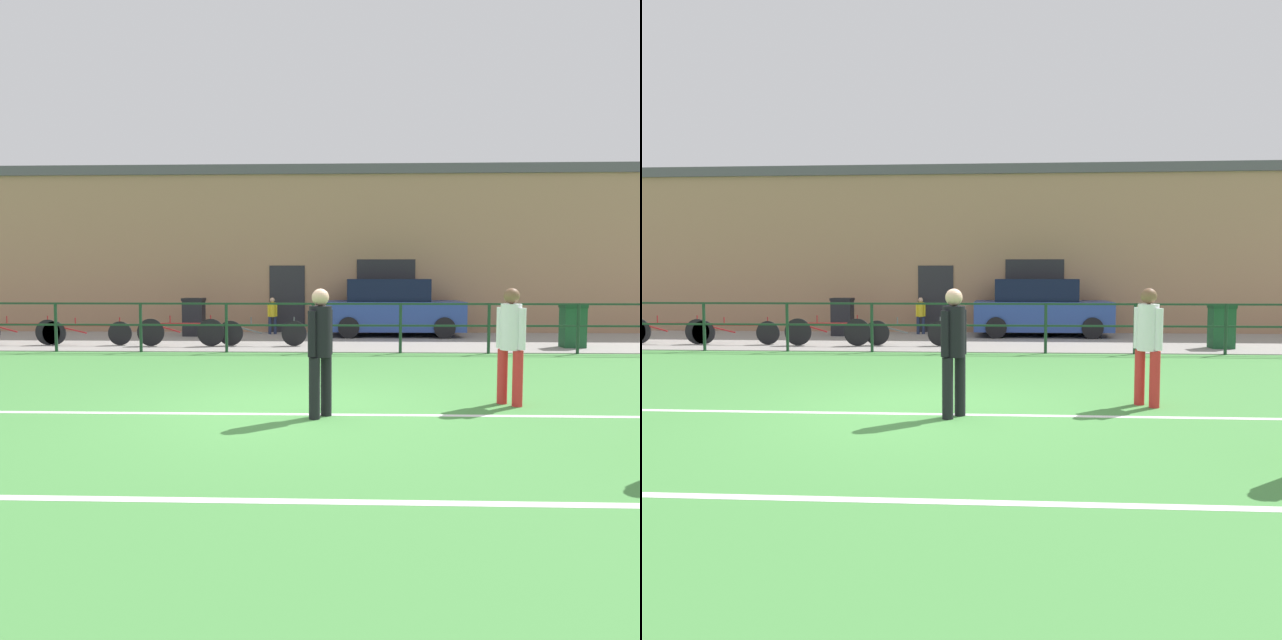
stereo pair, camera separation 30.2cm
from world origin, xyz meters
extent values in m
cube|color=#478C42|center=(0.00, 0.00, -0.02)|extent=(60.00, 44.00, 0.04)
cube|color=white|center=(0.00, -0.25, 0.00)|extent=(36.00, 0.11, 0.00)
cube|color=white|center=(0.00, -3.20, 0.00)|extent=(36.00, 0.11, 0.00)
cube|color=gray|center=(0.00, 8.50, 0.01)|extent=(48.00, 5.00, 0.02)
cylinder|color=#193823|center=(-6.00, 6.00, 0.57)|extent=(0.07, 0.07, 1.15)
cylinder|color=#193823|center=(-4.00, 6.00, 0.57)|extent=(0.07, 0.07, 1.15)
cylinder|color=#193823|center=(-2.00, 6.00, 0.57)|extent=(0.07, 0.07, 1.15)
cylinder|color=#193823|center=(0.00, 6.00, 0.57)|extent=(0.07, 0.07, 1.15)
cylinder|color=#193823|center=(2.00, 6.00, 0.57)|extent=(0.07, 0.07, 1.15)
cylinder|color=#193823|center=(4.00, 6.00, 0.57)|extent=(0.07, 0.07, 1.15)
cylinder|color=#193823|center=(6.00, 6.00, 0.57)|extent=(0.07, 0.07, 1.15)
cube|color=#193823|center=(0.00, 6.00, 1.13)|extent=(36.00, 0.04, 0.04)
cube|color=#193823|center=(0.00, 6.00, 0.63)|extent=(36.00, 0.04, 0.04)
cube|color=#A37A5B|center=(0.00, 12.20, 2.45)|extent=(28.00, 2.40, 4.90)
cube|color=#232328|center=(-1.04, 10.98, 1.05)|extent=(1.10, 0.04, 2.10)
cube|color=#232328|center=(2.03, 10.98, 1.74)|extent=(1.80, 0.04, 1.10)
cube|color=#4C4C51|center=(0.00, 12.20, 5.05)|extent=(28.00, 2.56, 0.30)
cylinder|color=black|center=(0.46, -0.29, 0.38)|extent=(0.14, 0.14, 0.75)
cylinder|color=black|center=(0.32, -0.48, 0.38)|extent=(0.14, 0.14, 0.75)
cylinder|color=black|center=(0.39, -0.39, 1.07)|extent=(0.28, 0.28, 0.62)
sphere|color=tan|center=(0.39, -0.39, 1.48)|extent=(0.21, 0.21, 0.21)
cylinder|color=black|center=(0.49, -0.25, 1.05)|extent=(0.10, 0.10, 0.56)
cylinder|color=black|center=(0.29, -0.52, 1.05)|extent=(0.10, 0.10, 0.56)
cylinder|color=red|center=(3.01, 0.33, 0.38)|extent=(0.14, 0.14, 0.75)
cylinder|color=red|center=(2.85, 0.51, 0.38)|extent=(0.14, 0.14, 0.75)
cylinder|color=white|center=(2.93, 0.42, 1.06)|extent=(0.28, 0.28, 0.62)
sphere|color=brown|center=(2.93, 0.42, 1.48)|extent=(0.21, 0.21, 0.21)
cylinder|color=white|center=(3.04, 0.29, 1.05)|extent=(0.10, 0.10, 0.56)
cylinder|color=white|center=(2.82, 0.55, 1.05)|extent=(0.10, 0.10, 0.56)
cylinder|color=#232D4C|center=(-1.35, 10.35, 0.28)|extent=(0.10, 0.10, 0.52)
cylinder|color=#232D4C|center=(-1.51, 10.29, 0.28)|extent=(0.10, 0.10, 0.52)
cylinder|color=gold|center=(-1.43, 10.32, 0.76)|extent=(0.19, 0.19, 0.43)
sphere|color=tan|center=(-1.43, 10.32, 1.05)|extent=(0.15, 0.15, 0.15)
cylinder|color=gold|center=(-1.32, 10.36, 0.75)|extent=(0.07, 0.07, 0.39)
cylinder|color=gold|center=(-1.54, 10.28, 0.75)|extent=(0.07, 0.07, 0.39)
cube|color=#28428E|center=(2.20, 9.97, 0.61)|extent=(3.94, 1.67, 0.85)
cube|color=black|center=(2.00, 9.97, 1.36)|extent=(2.37, 1.41, 0.65)
cylinder|color=black|center=(0.86, 9.17, 0.32)|extent=(0.60, 0.18, 0.60)
cylinder|color=black|center=(3.54, 9.17, 0.32)|extent=(0.60, 0.18, 0.60)
cylinder|color=black|center=(0.86, 10.77, 0.32)|extent=(0.60, 0.18, 0.60)
cylinder|color=black|center=(3.54, 10.77, 0.32)|extent=(0.60, 0.18, 0.60)
cylinder|color=black|center=(-6.63, 7.20, 0.32)|extent=(0.60, 0.04, 0.60)
cylinder|color=black|center=(-4.94, 7.20, 0.32)|extent=(0.60, 0.04, 0.60)
cube|color=maroon|center=(-5.78, 7.20, 0.52)|extent=(1.32, 0.04, 0.04)
cube|color=maroon|center=(-6.20, 7.20, 0.42)|extent=(0.83, 0.03, 0.22)
cylinder|color=maroon|center=(-6.08, 7.20, 0.62)|extent=(0.03, 0.03, 0.20)
cylinder|color=maroon|center=(-4.94, 7.20, 0.59)|extent=(0.03, 0.03, 0.28)
cylinder|color=black|center=(-2.13, 7.20, 0.33)|extent=(0.63, 0.04, 0.63)
cylinder|color=black|center=(-0.53, 7.20, 0.33)|extent=(0.63, 0.04, 0.63)
cube|color=#4C5156|center=(-1.33, 7.20, 0.54)|extent=(1.25, 0.04, 0.04)
cube|color=#4C5156|center=(-1.73, 7.20, 0.44)|extent=(0.78, 0.03, 0.23)
cylinder|color=#4C5156|center=(-1.61, 7.20, 0.64)|extent=(0.03, 0.03, 0.20)
cylinder|color=#4C5156|center=(-0.53, 7.20, 0.61)|extent=(0.03, 0.03, 0.28)
cylinder|color=black|center=(-6.79, 7.20, 0.34)|extent=(0.65, 0.04, 0.65)
cube|color=maroon|center=(-7.57, 7.20, 0.55)|extent=(1.22, 0.04, 0.04)
cube|color=maroon|center=(-7.96, 7.20, 0.45)|extent=(0.76, 0.03, 0.23)
cylinder|color=maroon|center=(-7.84, 7.20, 0.65)|extent=(0.03, 0.03, 0.20)
cylinder|color=maroon|center=(-6.79, 7.20, 0.62)|extent=(0.03, 0.03, 0.28)
cylinder|color=black|center=(-4.11, 7.06, 0.36)|extent=(0.68, 0.04, 0.68)
cylinder|color=black|center=(-2.59, 7.06, 0.36)|extent=(0.68, 0.04, 0.68)
cube|color=maroon|center=(-3.35, 7.06, 0.58)|extent=(1.18, 0.04, 0.04)
cube|color=maroon|center=(-3.73, 7.06, 0.47)|extent=(0.74, 0.03, 0.24)
cylinder|color=maroon|center=(-3.62, 7.06, 0.68)|extent=(0.03, 0.03, 0.20)
cylinder|color=maroon|center=(-2.59, 7.06, 0.65)|extent=(0.03, 0.03, 0.28)
cube|color=black|center=(-3.67, 9.71, 0.53)|extent=(0.58, 0.49, 1.03)
cube|color=black|center=(-3.67, 9.71, 1.09)|extent=(0.62, 0.53, 0.08)
cube|color=#194C28|center=(6.31, 7.13, 0.50)|extent=(0.53, 0.44, 0.97)
cube|color=#143D20|center=(6.31, 7.13, 1.03)|extent=(0.56, 0.47, 0.08)
camera|label=1|loc=(0.64, -7.72, 1.73)|focal=33.76mm
camera|label=2|loc=(0.94, -7.70, 1.73)|focal=33.76mm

